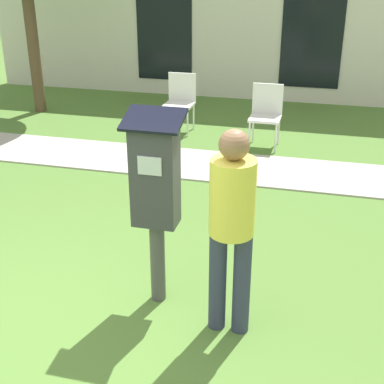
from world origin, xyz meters
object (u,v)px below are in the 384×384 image
person_standing (232,219)px  outdoor_chair_left (180,98)px  parking_meter (155,186)px  outdoor_chair_middle (266,111)px

person_standing → outdoor_chair_left: bearing=139.8°
parking_meter → outdoor_chair_left: bearing=103.2°
outdoor_chair_left → person_standing: bearing=-63.6°
outdoor_chair_left → outdoor_chair_middle: size_ratio=1.00×
parking_meter → person_standing: bearing=-20.3°
outdoor_chair_left → outdoor_chair_middle: 1.46m
outdoor_chair_middle → outdoor_chair_left: bearing=170.7°
person_standing → outdoor_chair_middle: 4.32m
person_standing → outdoor_chair_left: (-1.68, 4.70, -0.40)m
parking_meter → outdoor_chair_middle: 4.10m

